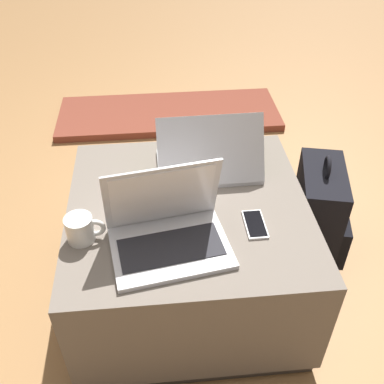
# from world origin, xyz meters

# --- Properties ---
(ground_plane) EXTENTS (14.00, 14.00, 0.00)m
(ground_plane) POSITION_xyz_m (0.00, 0.00, 0.00)
(ground_plane) COLOR #9E7042
(ottoman) EXTENTS (0.82, 0.80, 0.47)m
(ottoman) POSITION_xyz_m (0.00, 0.00, 0.24)
(ottoman) COLOR #3D3832
(ottoman) RESTS_ON ground_plane
(laptop_near) EXTENTS (0.39, 0.31, 0.26)m
(laptop_near) POSITION_xyz_m (-0.08, -0.17, 0.52)
(laptop_near) COLOR silver
(laptop_near) RESTS_ON ottoman
(laptop_far) EXTENTS (0.38, 0.25, 0.23)m
(laptop_far) POSITION_xyz_m (0.09, 0.18, 0.52)
(laptop_far) COLOR #B7B7BC
(laptop_far) RESTS_ON ottoman
(cell_phone) EXTENTS (0.07, 0.13, 0.01)m
(cell_phone) POSITION_xyz_m (0.21, -0.12, 0.47)
(cell_phone) COLOR white
(cell_phone) RESTS_ON ottoman
(backpack) EXTENTS (0.28, 0.36, 0.50)m
(backpack) POSITION_xyz_m (0.56, 0.18, 0.21)
(backpack) COLOR black
(backpack) RESTS_ON ground_plane
(coffee_mug) EXTENTS (0.12, 0.09, 0.09)m
(coffee_mug) POSITION_xyz_m (-0.34, -0.13, 0.51)
(coffee_mug) COLOR white
(coffee_mug) RESTS_ON ottoman
(fireplace_hearth) EXTENTS (1.40, 0.50, 0.04)m
(fireplace_hearth) POSITION_xyz_m (0.00, 1.41, 0.02)
(fireplace_hearth) COLOR brown
(fireplace_hearth) RESTS_ON ground_plane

